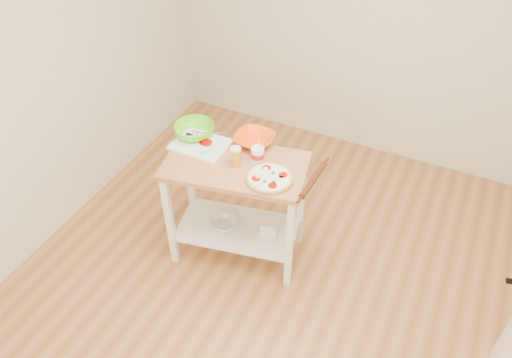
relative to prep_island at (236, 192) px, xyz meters
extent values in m
cube|color=#B47542|center=(0.52, -0.45, -0.65)|extent=(4.00, 4.50, 0.02)
cube|color=beige|center=(0.52, 1.81, 0.71)|extent=(4.00, 0.02, 2.70)
cube|color=beige|center=(-1.49, -0.45, 0.71)|extent=(0.02, 4.50, 2.70)
cube|color=#B9784B|center=(0.00, 0.00, 0.24)|extent=(1.08, 0.72, 0.04)
cube|color=white|center=(0.00, 0.00, -0.39)|extent=(0.99, 0.65, 0.02)
cube|color=white|center=(-0.40, -0.31, -0.21)|extent=(0.06, 0.06, 0.86)
cube|color=white|center=(-0.49, 0.13, -0.21)|extent=(0.06, 0.06, 0.86)
cube|color=white|center=(0.49, -0.13, -0.21)|extent=(0.06, 0.06, 0.86)
cube|color=white|center=(0.40, 0.31, -0.21)|extent=(0.06, 0.06, 0.86)
cylinder|color=tan|center=(0.28, -0.05, 0.27)|extent=(0.32, 0.32, 0.02)
cylinder|color=tan|center=(0.28, -0.05, 0.28)|extent=(0.32, 0.32, 0.01)
cylinder|color=white|center=(0.28, -0.05, 0.28)|extent=(0.28, 0.28, 0.01)
cylinder|color=#AF0801|center=(0.36, 0.00, 0.29)|extent=(0.06, 0.06, 0.01)
cylinder|color=#AF0801|center=(0.23, 0.02, 0.29)|extent=(0.06, 0.06, 0.01)
cylinder|color=#AF0801|center=(0.21, -0.11, 0.29)|extent=(0.06, 0.06, 0.01)
cylinder|color=#AF0801|center=(0.34, -0.12, 0.29)|extent=(0.06, 0.06, 0.01)
sphere|color=white|center=(0.32, 0.02, 0.29)|extent=(0.04, 0.04, 0.04)
sphere|color=white|center=(0.23, 0.00, 0.29)|extent=(0.04, 0.04, 0.04)
sphere|color=white|center=(0.21, -0.08, 0.29)|extent=(0.04, 0.04, 0.04)
plane|color=#104F0C|center=(0.36, -0.02, 0.29)|extent=(0.04, 0.04, 0.00)
plane|color=#104F0C|center=(0.29, -0.01, 0.29)|extent=(0.03, 0.03, 0.00)
plane|color=#104F0C|center=(0.22, 0.00, 0.29)|extent=(0.04, 0.04, 0.00)
plane|color=#104F0C|center=(0.22, -0.08, 0.29)|extent=(0.04, 0.04, 0.00)
plane|color=#104F0C|center=(0.28, -0.11, 0.29)|extent=(0.03, 0.03, 0.00)
plane|color=#104F0C|center=(0.33, -0.09, 0.29)|extent=(0.04, 0.04, 0.00)
plane|color=#104F0C|center=(0.36, -0.02, 0.29)|extent=(0.04, 0.04, 0.00)
cube|color=white|center=(-0.33, 0.08, 0.27)|extent=(0.40, 0.30, 0.01)
cube|color=#F4EACC|center=(-0.45, 0.15, 0.29)|extent=(0.02, 0.02, 0.02)
cube|color=#F4EACC|center=(-0.42, 0.15, 0.29)|extent=(0.02, 0.02, 0.02)
cube|color=#F4EACC|center=(-0.38, 0.15, 0.29)|extent=(0.02, 0.02, 0.02)
cube|color=#F4EACC|center=(-0.45, 0.19, 0.29)|extent=(0.02, 0.02, 0.02)
cube|color=#F4EACC|center=(-0.42, 0.19, 0.29)|extent=(0.02, 0.02, 0.02)
cube|color=#F4EACC|center=(-0.38, 0.19, 0.29)|extent=(0.02, 0.02, 0.02)
cylinder|color=#AF0801|center=(-0.31, 0.10, 0.28)|extent=(0.07, 0.07, 0.01)
cylinder|color=#AF0801|center=(-0.29, 0.10, 0.28)|extent=(0.07, 0.07, 0.01)
cylinder|color=#AF0801|center=(-0.28, 0.10, 0.29)|extent=(0.07, 0.07, 0.01)
cube|color=#52D9D3|center=(-0.25, -0.01, 0.28)|extent=(0.07, 0.06, 0.01)
cylinder|color=#52D9D3|center=(-0.21, 0.05, 0.28)|extent=(0.09, 0.06, 0.01)
cube|color=silver|center=(-0.32, 0.22, 0.28)|extent=(0.17, 0.10, 0.00)
cube|color=black|center=(-0.43, 0.15, 0.28)|extent=(0.10, 0.06, 0.01)
imported|color=#FF5211|center=(0.02, 0.27, 0.30)|extent=(0.29, 0.29, 0.07)
imported|color=#62D517|center=(-0.43, 0.17, 0.31)|extent=(0.41, 0.41, 0.09)
cylinder|color=orange|center=(0.01, 0.00, 0.32)|extent=(0.07, 0.07, 0.12)
cylinder|color=white|center=(0.01, 0.00, 0.40)|extent=(0.07, 0.07, 0.02)
cylinder|color=white|center=(0.13, 0.10, 0.32)|extent=(0.09, 0.09, 0.11)
cylinder|color=red|center=(0.13, 0.10, 0.32)|extent=(0.09, 0.09, 0.04)
cylinder|color=silver|center=(0.15, 0.10, 0.41)|extent=(0.01, 0.06, 0.11)
cylinder|color=#4F2312|center=(0.56, 0.05, 0.28)|extent=(0.06, 0.38, 0.04)
imported|color=silver|center=(-0.10, -0.03, -0.35)|extent=(0.26, 0.26, 0.06)
cube|color=white|center=(0.25, 0.06, -0.32)|extent=(0.15, 0.15, 0.12)
camera|label=1|loc=(1.29, -2.36, 2.45)|focal=35.00mm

